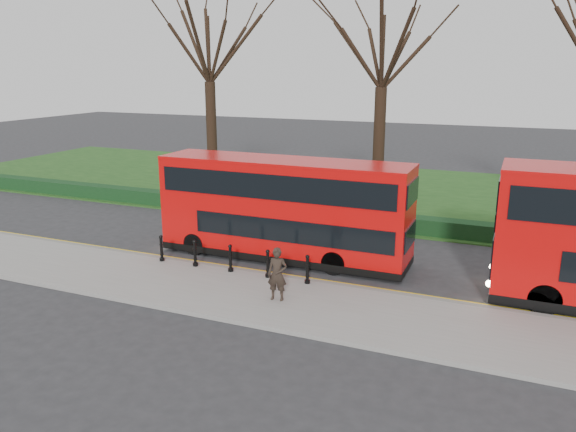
% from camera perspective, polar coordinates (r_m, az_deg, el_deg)
% --- Properties ---
extents(ground, '(120.00, 120.00, 0.00)m').
position_cam_1_polar(ground, '(22.08, -2.56, -5.11)').
color(ground, '#28282B').
rests_on(ground, ground).
extents(pavement, '(60.00, 4.00, 0.15)m').
position_cam_1_polar(pavement, '(19.57, -6.34, -7.65)').
color(pavement, gray).
rests_on(pavement, ground).
extents(kerb, '(60.00, 0.25, 0.16)m').
position_cam_1_polar(kerb, '(21.21, -3.72, -5.77)').
color(kerb, slate).
rests_on(kerb, ground).
extents(grass_verge, '(60.00, 18.00, 0.06)m').
position_cam_1_polar(grass_verge, '(35.69, 7.78, 2.61)').
color(grass_verge, '#1C4517').
rests_on(grass_verge, ground).
extents(hedge, '(60.00, 0.90, 0.80)m').
position_cam_1_polar(hedge, '(27.98, 3.38, 0.07)').
color(hedge, black).
rests_on(hedge, ground).
extents(yellow_line_outer, '(60.00, 0.10, 0.01)m').
position_cam_1_polar(yellow_line_outer, '(21.49, -3.36, -5.68)').
color(yellow_line_outer, yellow).
rests_on(yellow_line_outer, ground).
extents(yellow_line_inner, '(60.00, 0.10, 0.01)m').
position_cam_1_polar(yellow_line_inner, '(21.66, -3.13, -5.51)').
color(yellow_line_inner, yellow).
rests_on(yellow_line_inner, ground).
extents(tree_left, '(7.83, 7.83, 12.24)m').
position_cam_1_polar(tree_left, '(33.37, -8.08, 17.09)').
color(tree_left, black).
rests_on(tree_left, ground).
extents(tree_mid, '(7.63, 7.63, 11.92)m').
position_cam_1_polar(tree_mid, '(29.57, 9.63, 16.87)').
color(tree_mid, black).
rests_on(tree_mid, ground).
extents(bollard_row, '(6.29, 0.15, 1.00)m').
position_cam_1_polar(bollard_row, '(21.03, -5.87, -4.33)').
color(bollard_row, black).
rests_on(bollard_row, pavement).
extents(bus_lead, '(10.17, 2.34, 4.04)m').
position_cam_1_polar(bus_lead, '(22.41, -0.49, 0.66)').
color(bus_lead, red).
rests_on(bus_lead, ground).
extents(pedestrian, '(0.70, 0.51, 1.77)m').
position_cam_1_polar(pedestrian, '(18.31, -1.09, -5.94)').
color(pedestrian, '#2B221B').
rests_on(pedestrian, pavement).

